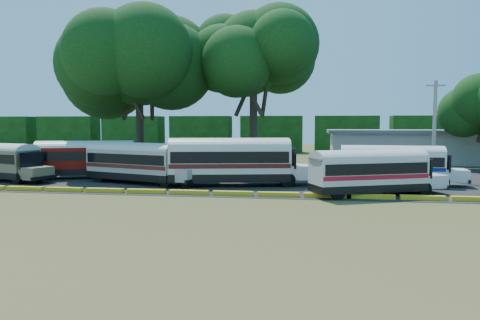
# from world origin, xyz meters

# --- Properties ---
(ground) EXTENTS (160.00, 160.00, 0.00)m
(ground) POSITION_xyz_m (0.00, 0.00, 0.00)
(ground) COLOR #3B4B19
(ground) RESTS_ON ground
(asphalt_strip) EXTENTS (64.00, 24.00, 0.02)m
(asphalt_strip) POSITION_xyz_m (1.00, 12.00, 0.01)
(asphalt_strip) COLOR black
(asphalt_strip) RESTS_ON ground
(curb) EXTENTS (53.70, 0.45, 0.30)m
(curb) POSITION_xyz_m (-0.00, 1.00, 0.15)
(curb) COLOR yellow
(curb) RESTS_ON ground
(terminal_building) EXTENTS (19.00, 9.00, 4.00)m
(terminal_building) POSITION_xyz_m (18.00, 30.00, 2.03)
(terminal_building) COLOR #BBB8AB
(terminal_building) RESTS_ON ground
(treeline_backdrop) EXTENTS (130.00, 4.00, 6.00)m
(treeline_backdrop) POSITION_xyz_m (0.00, 48.00, 3.00)
(treeline_backdrop) COLOR black
(treeline_backdrop) RESTS_ON ground
(bus_red) EXTENTS (10.19, 5.79, 3.28)m
(bus_red) POSITION_xyz_m (-12.67, 8.97, 1.88)
(bus_red) COLOR black
(bus_red) RESTS_ON ground
(bus_cream_west) EXTENTS (10.15, 5.61, 3.26)m
(bus_cream_west) POSITION_xyz_m (-7.15, 6.13, 1.84)
(bus_cream_west) COLOR black
(bus_cream_west) RESTS_ON ground
(bus_cream_east) EXTENTS (11.51, 5.00, 3.68)m
(bus_cream_east) POSITION_xyz_m (0.65, 5.84, 2.08)
(bus_cream_east) COLOR black
(bus_cream_east) RESTS_ON ground
(bus_white_red) EXTENTS (9.43, 5.81, 3.06)m
(bus_white_red) POSITION_xyz_m (10.51, 2.34, 1.73)
(bus_white_red) COLOR black
(bus_white_red) RESTS_ON ground
(bus_white_blue) EXTENTS (9.46, 2.83, 3.07)m
(bus_white_blue) POSITION_xyz_m (12.92, 8.24, 1.74)
(bus_white_blue) COLOR black
(bus_white_blue) RESTS_ON ground
(tree_west) EXTENTS (13.32, 13.32, 16.38)m
(tree_west) POSITION_xyz_m (-11.29, 17.76, 11.46)
(tree_west) COLOR #322819
(tree_west) RESTS_ON ground
(tree_center) EXTENTS (11.24, 11.24, 16.48)m
(tree_center) POSITION_xyz_m (0.46, 19.94, 12.30)
(tree_center) COLOR #322819
(tree_center) RESTS_ON ground
(utility_pole) EXTENTS (1.60, 0.30, 8.40)m
(utility_pole) POSITION_xyz_m (16.89, 12.59, 4.31)
(utility_pole) COLOR gray
(utility_pole) RESTS_ON ground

